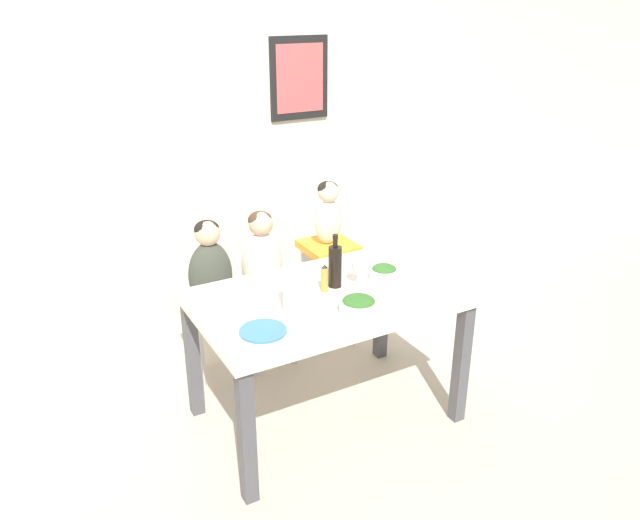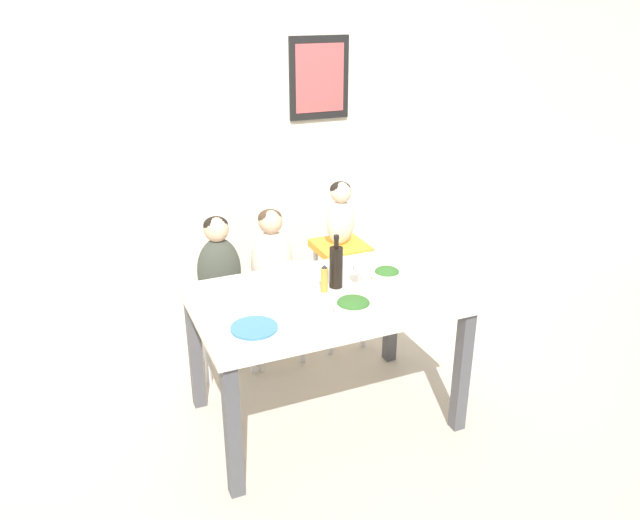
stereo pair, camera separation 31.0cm
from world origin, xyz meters
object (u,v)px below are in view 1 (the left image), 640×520
Objects in this scene: salad_bowl_large at (359,305)px; chair_right_highchair at (328,267)px; wine_bottle at (335,265)px; chair_far_center at (264,306)px; person_child_center at (262,256)px; person_baby_right at (328,211)px; dinner_plate_front_left at (263,331)px; chair_far_left at (214,318)px; paper_towel_roll at (294,291)px; person_child_left at (210,266)px; salad_bowl_small at (384,273)px; dinner_plate_back_left at (242,290)px; wine_glass_near at (358,265)px.

chair_right_highchair is at bearing 68.52° from salad_bowl_large.
chair_far_center is at bearing 102.90° from wine_bottle.
person_child_center is at bearing 179.91° from chair_right_highchair.
dinner_plate_front_left is at bearing -133.74° from person_baby_right.
chair_far_left is at bearing 180.00° from chair_far_center.
wine_bottle is at bearing -116.79° from person_baby_right.
paper_towel_roll is 0.34m from salad_bowl_large.
chair_right_highchair is 3.24× the size of dinner_plate_front_left.
chair_far_left is 0.84× the size of person_child_left.
person_baby_right reaches higher than paper_towel_roll.
paper_towel_roll is at bearing 22.81° from dinner_plate_front_left.
salad_bowl_large is at bearing -27.54° from paper_towel_roll.
salad_bowl_small is at bearing -13.71° from wine_bottle.
paper_towel_roll is 1.66× the size of salad_bowl_small.
chair_far_center is at bearing -179.86° from person_baby_right.
person_child_left reaches higher than salad_bowl_large.
person_baby_right is (-0.00, 0.00, 0.40)m from chair_right_highchair.
person_child_center is 0.99m from salad_bowl_large.
person_baby_right is at bearing 46.26° from dinner_plate_front_left.
person_child_center is 2.14× the size of paper_towel_roll.
chair_far_center is at bearing 76.78° from paper_towel_roll.
wine_bottle is (-0.33, -0.65, 0.33)m from chair_right_highchair.
person_baby_right is at bearing 68.54° from salad_bowl_large.
paper_towel_roll is at bearing -128.87° from person_baby_right.
chair_far_left is at bearing 92.30° from dinner_plate_back_left.
dinner_plate_front_left is (-0.07, -0.93, 0.39)m from chair_far_left.
paper_towel_roll is 0.26m from dinner_plate_front_left.
person_child_left is at bearing 99.88° from paper_towel_roll.
chair_right_highchair is 0.80m from wine_bottle.
wine_glass_near is at bearing -24.97° from wine_bottle.
chair_far_center is 0.94m from salad_bowl_small.
person_baby_right is at bearing 0.14° from chair_far_center.
salad_bowl_small is (0.77, -0.72, 0.07)m from person_child_left.
paper_towel_roll is 1.36× the size of salad_bowl_large.
person_child_center is 1.34× the size of person_baby_right.
chair_right_highchair reaches higher than chair_far_left.
paper_towel_roll is 0.48m from wine_glass_near.
chair_far_center is 0.51m from chair_right_highchair.
chair_right_highchair is 4.67× the size of salad_bowl_small.
chair_right_highchair is 2.82× the size of paper_towel_roll.
chair_far_left is 1.13× the size of person_baby_right.
person_child_left is 2.14× the size of paper_towel_roll.
chair_right_highchair is at bearing -0.05° from person_child_left.
chair_far_center is 0.91m from wine_glass_near.
chair_far_left and chair_far_center have the same top height.
salad_bowl_small is at bearing -5.34° from wine_glass_near.
wine_bottle is 0.30m from salad_bowl_small.
person_baby_right is at bearing 0.05° from person_child_center.
person_baby_right reaches higher than salad_bowl_small.
chair_far_center is at bearing -0.13° from person_child_left.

